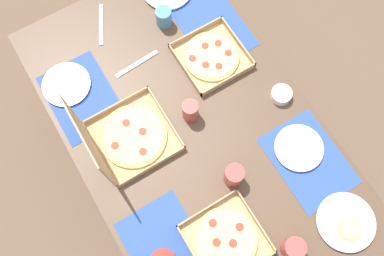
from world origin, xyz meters
The scene contains 19 objects.
ground_plane centered at (0.00, 0.00, 0.00)m, with size 6.00×6.00×0.00m, color brown.
dining_table centered at (0.00, 0.00, 0.66)m, with size 1.59×0.96×0.77m.
placemat_near_left centered at (-0.36, -0.33, 0.77)m, with size 0.36×0.26×0.00m, color #2D4C9E.
placemat_near_right centered at (0.36, -0.33, 0.77)m, with size 0.36×0.26×0.00m, color #2D4C9E.
placemat_far_left centered at (-0.36, 0.33, 0.77)m, with size 0.36×0.26×0.00m, color #2D4C9E.
placemat_far_right centered at (0.36, 0.33, 0.77)m, with size 0.36×0.26×0.00m, color #2D4C9E.
pizza_box_center centered at (-0.44, 0.12, 0.78)m, with size 0.27×0.27×0.04m.
pizza_box_corner_right centered at (0.09, 0.26, 0.82)m, with size 0.31×0.31×0.34m.
pizza_box_edge_far centered at (0.23, -0.24, 0.78)m, with size 0.27×0.27×0.04m.
plate_middle centered at (-0.30, -0.32, 0.78)m, with size 0.20×0.20×0.02m.
plate_near_right centered at (0.44, 0.36, 0.78)m, with size 0.20×0.20×0.02m.
plate_near_left centered at (-0.63, -0.30, 0.78)m, with size 0.22×0.22×0.03m.
cup_spare centered at (-0.26, -0.03, 0.82)m, with size 0.07×0.07×0.11m, color #BF4742.
cup_clear_left centered at (0.49, -0.15, 0.81)m, with size 0.07×0.07×0.09m, color teal.
cup_red centered at (0.05, -0.02, 0.82)m, with size 0.07×0.07×0.10m, color #BF4742.
cup_clear_right centered at (-0.60, -0.07, 0.82)m, with size 0.08×0.08×0.09m, color #BF4742.
condiment_bowl centered at (-0.07, -0.39, 0.79)m, with size 0.09×0.09×0.04m, color white.
knife_by_near_left centered at (0.63, 0.09, 0.77)m, with size 0.21×0.02×0.01m, color #B7B7BC.
knife_by_far_right centered at (0.37, 0.05, 0.77)m, with size 0.21×0.02×0.01m, color #B7B7BC.
Camera 1 is at (-0.47, 0.28, 2.38)m, focal length 38.81 mm.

